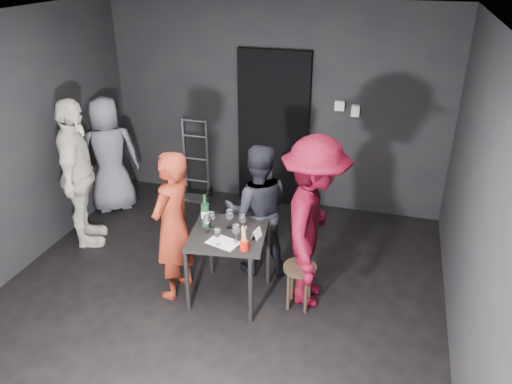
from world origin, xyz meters
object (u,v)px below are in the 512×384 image
(tasting_table, at_px, (229,241))
(server_red, at_px, (172,224))
(man_maroon, at_px, (314,211))
(bystander_cream, at_px, (76,162))
(bystander_grey, at_px, (109,153))
(breadstick_cup, at_px, (244,239))
(hand_truck, at_px, (196,183))
(wine_bottle, at_px, (205,214))
(stool, at_px, (300,275))
(woman_black, at_px, (258,212))

(tasting_table, bearing_deg, server_red, -172.28)
(man_maroon, distance_m, bystander_cream, 2.81)
(bystander_cream, distance_m, bystander_grey, 0.93)
(breadstick_cup, bearing_deg, bystander_grey, 145.32)
(server_red, relative_size, bystander_cream, 0.76)
(hand_truck, xyz_separation_m, wine_bottle, (0.94, -1.95, 0.67))
(stool, bearing_deg, man_maroon, 62.47)
(woman_black, relative_size, breadstick_cup, 5.67)
(bystander_grey, relative_size, wine_bottle, 4.79)
(woman_black, relative_size, bystander_cream, 0.68)
(tasting_table, xyz_separation_m, server_red, (-0.55, -0.07, 0.15))
(stool, relative_size, server_red, 0.29)
(woman_black, bearing_deg, hand_truck, -62.87)
(breadstick_cup, bearing_deg, server_red, 167.98)
(server_red, distance_m, breadstick_cup, 0.81)
(stool, xyz_separation_m, wine_bottle, (-0.97, 0.03, 0.51))
(stool, bearing_deg, bystander_cream, 169.94)
(woman_black, height_order, breadstick_cup, woman_black)
(tasting_table, bearing_deg, bystander_grey, 146.75)
(server_red, xyz_separation_m, bystander_grey, (-1.59, 1.48, 0.00))
(man_maroon, bearing_deg, stool, 149.17)
(woman_black, xyz_separation_m, bystander_cream, (-2.14, -0.03, 0.33))
(tasting_table, distance_m, wine_bottle, 0.35)
(stool, distance_m, server_red, 1.34)
(tasting_table, bearing_deg, wine_bottle, 164.87)
(hand_truck, height_order, man_maroon, man_maroon)
(hand_truck, height_order, tasting_table, hand_truck)
(tasting_table, xyz_separation_m, breadstick_cup, (0.24, -0.24, 0.21))
(bystander_grey, bearing_deg, server_red, 101.12)
(stool, xyz_separation_m, woman_black, (-0.57, 0.51, 0.35))
(stool, bearing_deg, wine_bottle, 178.31)
(man_maroon, bearing_deg, server_red, 98.13)
(hand_truck, height_order, server_red, server_red)
(hand_truck, bearing_deg, tasting_table, -60.22)
(server_red, distance_m, woman_black, 0.93)
(hand_truck, xyz_separation_m, stool, (1.90, -1.98, 0.16))
(hand_truck, distance_m, woman_black, 2.05)
(woman_black, relative_size, wine_bottle, 4.27)
(tasting_table, relative_size, server_red, 0.47)
(hand_truck, distance_m, bystander_grey, 1.28)
(bystander_cream, xyz_separation_m, wine_bottle, (1.74, -0.45, -0.17))
(server_red, bearing_deg, bystander_grey, -123.78)
(hand_truck, xyz_separation_m, breadstick_cup, (1.43, -2.27, 0.65))
(server_red, height_order, bystander_grey, bystander_grey)
(server_red, height_order, wine_bottle, server_red)
(tasting_table, distance_m, stool, 0.77)
(woman_black, distance_m, bystander_cream, 2.16)
(server_red, xyz_separation_m, man_maroon, (1.34, 0.27, 0.21))
(tasting_table, xyz_separation_m, wine_bottle, (-0.26, 0.07, 0.23))
(stool, xyz_separation_m, server_red, (-1.26, -0.12, 0.43))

